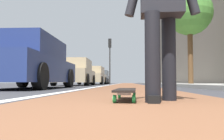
{
  "coord_description": "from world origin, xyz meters",
  "views": [
    {
      "loc": [
        -1.14,
        0.03,
        0.18
      ],
      "look_at": [
        8.88,
        0.69,
        0.72
      ],
      "focal_mm": 36.99,
      "sensor_mm": 36.0,
      "label": 1
    }
  ],
  "objects_px": {
    "parked_car_near": "(29,64)",
    "parked_car_far": "(93,76)",
    "skater_person": "(161,4)",
    "parked_car_mid": "(75,73)",
    "skateboard": "(126,91)",
    "traffic_light": "(110,53)",
    "parked_car_end": "(100,78)",
    "street_tree_mid": "(190,13)"
  },
  "relations": [
    {
      "from": "parked_car_near",
      "to": "parked_car_far",
      "type": "bearing_deg",
      "value": -0.0
    },
    {
      "from": "parked_car_mid",
      "to": "parked_car_end",
      "type": "relative_size",
      "value": 0.93
    },
    {
      "from": "parked_car_far",
      "to": "parked_car_mid",
      "type": "bearing_deg",
      "value": 179.44
    },
    {
      "from": "parked_car_far",
      "to": "street_tree_mid",
      "type": "relative_size",
      "value": 0.95
    },
    {
      "from": "skater_person",
      "to": "parked_car_near",
      "type": "distance_m",
      "value": 5.49
    },
    {
      "from": "parked_car_far",
      "to": "skater_person",
      "type": "bearing_deg",
      "value": -169.42
    },
    {
      "from": "skater_person",
      "to": "parked_car_near",
      "type": "xyz_separation_m",
      "value": [
        4.44,
        3.22,
        -0.22
      ]
    },
    {
      "from": "parked_car_mid",
      "to": "skateboard",
      "type": "bearing_deg",
      "value": -164.48
    },
    {
      "from": "skateboard",
      "to": "street_tree_mid",
      "type": "distance_m",
      "value": 10.44
    },
    {
      "from": "parked_car_mid",
      "to": "parked_car_far",
      "type": "relative_size",
      "value": 0.94
    },
    {
      "from": "parked_car_mid",
      "to": "street_tree_mid",
      "type": "height_order",
      "value": "street_tree_mid"
    },
    {
      "from": "parked_car_near",
      "to": "street_tree_mid",
      "type": "distance_m",
      "value": 8.38
    },
    {
      "from": "skater_person",
      "to": "traffic_light",
      "type": "height_order",
      "value": "traffic_light"
    },
    {
      "from": "parked_car_near",
      "to": "street_tree_mid",
      "type": "xyz_separation_m",
      "value": [
        5.01,
        -6.05,
        2.93
      ]
    },
    {
      "from": "street_tree_mid",
      "to": "parked_car_end",
      "type": "bearing_deg",
      "value": 23.91
    },
    {
      "from": "skateboard",
      "to": "traffic_light",
      "type": "bearing_deg",
      "value": 4.78
    },
    {
      "from": "parked_car_near",
      "to": "traffic_light",
      "type": "bearing_deg",
      "value": -5.19
    },
    {
      "from": "parked_car_near",
      "to": "skateboard",
      "type": "bearing_deg",
      "value": -146.12
    },
    {
      "from": "skater_person",
      "to": "street_tree_mid",
      "type": "relative_size",
      "value": 0.34
    },
    {
      "from": "street_tree_mid",
      "to": "parked_car_near",
      "type": "bearing_deg",
      "value": 129.64
    },
    {
      "from": "parked_car_mid",
      "to": "parked_car_far",
      "type": "bearing_deg",
      "value": -0.56
    },
    {
      "from": "skater_person",
      "to": "parked_car_end",
      "type": "xyz_separation_m",
      "value": [
        23.29,
        3.31,
        -0.23
      ]
    },
    {
      "from": "parked_car_near",
      "to": "parked_car_far",
      "type": "distance_m",
      "value": 12.82
    },
    {
      "from": "skateboard",
      "to": "parked_car_near",
      "type": "bearing_deg",
      "value": 33.88
    },
    {
      "from": "parked_car_mid",
      "to": "parked_car_near",
      "type": "bearing_deg",
      "value": -179.42
    },
    {
      "from": "parked_car_far",
      "to": "parked_car_end",
      "type": "distance_m",
      "value": 6.04
    },
    {
      "from": "skater_person",
      "to": "traffic_light",
      "type": "relative_size",
      "value": 0.39
    },
    {
      "from": "skateboard",
      "to": "parked_car_far",
      "type": "distance_m",
      "value": 17.35
    },
    {
      "from": "skater_person",
      "to": "parked_car_mid",
      "type": "distance_m",
      "value": 11.24
    },
    {
      "from": "parked_car_end",
      "to": "street_tree_mid",
      "type": "relative_size",
      "value": 0.96
    },
    {
      "from": "skater_person",
      "to": "parked_car_end",
      "type": "bearing_deg",
      "value": 8.1
    },
    {
      "from": "parked_car_end",
      "to": "traffic_light",
      "type": "bearing_deg",
      "value": -162.33
    },
    {
      "from": "skateboard",
      "to": "traffic_light",
      "type": "relative_size",
      "value": 0.2
    },
    {
      "from": "parked_car_near",
      "to": "parked_car_end",
      "type": "distance_m",
      "value": 18.85
    },
    {
      "from": "parked_car_mid",
      "to": "parked_car_end",
      "type": "height_order",
      "value": "parked_car_mid"
    },
    {
      "from": "skateboard",
      "to": "parked_car_far",
      "type": "bearing_deg",
      "value": 9.55
    },
    {
      "from": "parked_car_mid",
      "to": "parked_car_far",
      "type": "distance_m",
      "value": 6.51
    },
    {
      "from": "parked_car_end",
      "to": "traffic_light",
      "type": "height_order",
      "value": "traffic_light"
    },
    {
      "from": "skateboard",
      "to": "parked_car_mid",
      "type": "bearing_deg",
      "value": 15.52
    },
    {
      "from": "street_tree_mid",
      "to": "skateboard",
      "type": "bearing_deg",
      "value": 161.18
    },
    {
      "from": "parked_car_far",
      "to": "parked_car_end",
      "type": "height_order",
      "value": "parked_car_far"
    },
    {
      "from": "street_tree_mid",
      "to": "skater_person",
      "type": "bearing_deg",
      "value": 163.36
    }
  ]
}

